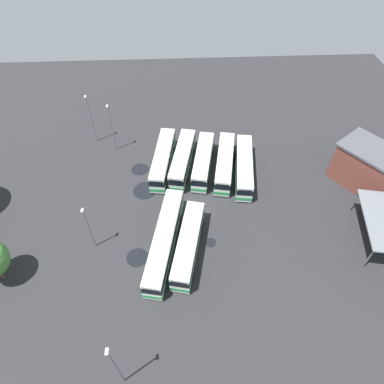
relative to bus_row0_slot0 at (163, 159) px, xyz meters
name	(u,v)px	position (x,y,z in m)	size (l,w,h in m)	color
ground_plane	(196,206)	(8.90, 5.01, -1.84)	(96.19, 96.19, 0.00)	#28282B
bus_row0_slot0	(163,159)	(0.00, 0.00, 0.00)	(12.85, 4.29, 3.49)	silver
bus_row0_slot1	(183,159)	(0.16, 3.22, 0.00)	(12.44, 4.93, 3.49)	silver
bus_row0_slot2	(203,161)	(0.82, 6.55, 0.00)	(11.77, 4.58, 3.49)	silver
bus_row0_slot3	(225,163)	(1.43, 10.04, 0.00)	(12.33, 4.63, 3.49)	silver
bus_row0_slot4	(244,167)	(2.46, 13.05, 0.00)	(12.78, 4.22, 3.49)	silver
bus_row1_slot1	(165,239)	(15.88, 0.35, 0.00)	(15.63, 5.48, 3.49)	silver
bus_row1_slot2	(188,244)	(16.80, 3.44, 0.00)	(12.50, 5.09, 3.49)	silver
depot_building	(372,169)	(5.59, 32.21, 1.48)	(12.71, 11.77, 6.60)	brown
lamp_post_far_corner	(91,118)	(-7.76, -12.28, 3.17)	(0.56, 0.28, 9.19)	slate
lamp_post_near_entrance	(89,227)	(15.15, -9.21, 2.45)	(0.56, 0.28, 7.76)	slate
lamp_post_mid_lot	(112,127)	(-5.09, -8.45, 3.08)	(0.56, 0.28, 9.01)	slate
lamp_post_by_building	(116,366)	(31.95, -3.88, 3.40)	(0.56, 0.28, 9.64)	slate
puddle_centre_drain	(211,243)	(15.48, 6.57, -1.84)	(1.54, 1.54, 0.01)	black
puddle_front_lane	(140,169)	(0.33, -3.96, -1.84)	(2.95, 2.95, 0.01)	black
puddle_near_shelter	(137,257)	(17.33, -3.41, -1.84)	(2.92, 2.92, 0.01)	black
puddle_back_corner	(145,191)	(5.22, -2.92, -1.84)	(3.77, 3.77, 0.01)	black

